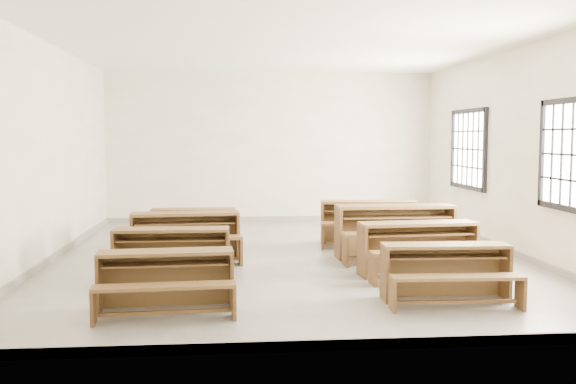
{
  "coord_description": "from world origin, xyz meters",
  "views": [
    {
      "loc": [
        -0.84,
        -9.55,
        1.84
      ],
      "look_at": [
        0.0,
        0.0,
        1.0
      ],
      "focal_mm": 40.0,
      "sensor_mm": 36.0,
      "label": 1
    }
  ],
  "objects": [
    {
      "name": "desk_set_6",
      "position": [
        1.62,
        -0.17,
        0.47
      ],
      "size": [
        1.8,
        0.96,
        0.8
      ],
      "rotation": [
        0.0,
        0.0,
        0.02
      ],
      "color": "brown",
      "rests_on": "ground"
    },
    {
      "name": "room",
      "position": [
        0.09,
        0.0,
        2.14
      ],
      "size": [
        8.5,
        8.5,
        3.2
      ],
      "color": "gray",
      "rests_on": "ground"
    },
    {
      "name": "desk_set_0",
      "position": [
        -1.54,
        -2.84,
        0.37
      ],
      "size": [
        1.45,
        0.82,
        0.63
      ],
      "rotation": [
        0.0,
        0.0,
        0.06
      ],
      "color": "brown",
      "rests_on": "ground"
    },
    {
      "name": "desk_set_7",
      "position": [
        1.48,
        1.1,
        0.43
      ],
      "size": [
        1.73,
        1.04,
        0.74
      ],
      "rotation": [
        0.0,
        0.0,
        -0.12
      ],
      "color": "brown",
      "rests_on": "ground"
    },
    {
      "name": "desk_set_5",
      "position": [
        1.62,
        -1.39,
        0.41
      ],
      "size": [
        1.63,
        0.94,
        0.71
      ],
      "rotation": [
        0.0,
        0.0,
        0.08
      ],
      "color": "brown",
      "rests_on": "ground"
    },
    {
      "name": "desk_set_3",
      "position": [
        -1.49,
        1.15,
        0.37
      ],
      "size": [
        1.41,
        0.75,
        0.63
      ],
      "rotation": [
        0.0,
        0.0,
        -0.02
      ],
      "color": "brown",
      "rests_on": "ground"
    },
    {
      "name": "desk_set_2",
      "position": [
        -1.53,
        -0.09,
        0.42
      ],
      "size": [
        1.65,
        0.96,
        0.71
      ],
      "rotation": [
        0.0,
        0.0,
        0.09
      ],
      "color": "brown",
      "rests_on": "ground"
    },
    {
      "name": "desk_set_4",
      "position": [
        1.54,
        -2.69,
        0.37
      ],
      "size": [
        1.44,
        0.78,
        0.64
      ],
      "rotation": [
        0.0,
        0.0,
        -0.03
      ],
      "color": "brown",
      "rests_on": "ground"
    },
    {
      "name": "desk_set_1",
      "position": [
        -1.62,
        -1.37,
        0.39
      ],
      "size": [
        1.48,
        0.77,
        0.66
      ],
      "rotation": [
        0.0,
        0.0,
        -0.01
      ],
      "color": "brown",
      "rests_on": "ground"
    }
  ]
}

